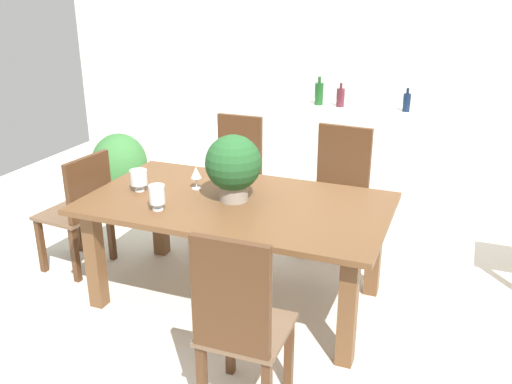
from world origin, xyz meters
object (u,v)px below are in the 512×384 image
chair_far_right (339,185)px  wine_glass (196,173)px  chair_far_left (236,172)px  wine_bottle_green (319,93)px  wine_bottle_clear (340,97)px  dining_table (237,216)px  chair_near_right (239,322)px  chair_head_end (82,206)px  flower_centerpiece (233,165)px  crystal_vase_center_near (157,195)px  kitchen_counter (351,155)px  crystal_vase_left (139,178)px  wine_bottle_amber (407,102)px  potted_plant_floor (120,165)px

chair_far_right → wine_glass: bearing=-126.5°
chair_far_left → wine_glass: bearing=-83.9°
wine_bottle_green → wine_bottle_clear: bearing=-3.8°
dining_table → chair_near_right: size_ratio=1.92×
chair_head_end → wine_bottle_green: wine_bottle_green is taller
chair_head_end → flower_centerpiece: size_ratio=2.08×
chair_head_end → crystal_vase_center_near: 0.96m
wine_bottle_green → chair_head_end: bearing=-120.2°
flower_centerpiece → kitchen_counter: size_ratio=0.25×
chair_far_right → flower_centerpiece: (-0.47, -1.00, 0.41)m
crystal_vase_left → crystal_vase_center_near: 0.38m
wine_glass → crystal_vase_left: bearing=-153.0°
chair_head_end → wine_bottle_clear: size_ratio=4.03×
flower_centerpiece → crystal_vase_center_near: size_ratio=2.67×
wine_bottle_amber → chair_far_left: bearing=-138.8°
chair_head_end → wine_bottle_green: bearing=155.1°
chair_far_right → chair_head_end: chair_far_right is taller
chair_far_right → wine_bottle_green: size_ratio=3.77×
chair_far_left → wine_bottle_clear: bearing=59.7°
crystal_vase_left → wine_bottle_green: size_ratio=0.55×
wine_bottle_green → crystal_vase_center_near: bearing=-98.7°
dining_table → wine_bottle_clear: 2.13m
wine_bottle_green → wine_bottle_amber: bearing=0.1°
chair_near_right → potted_plant_floor: size_ratio=1.49×
chair_far_right → chair_near_right: bearing=-85.4°
chair_far_left → wine_bottle_amber: wine_bottle_amber is taller
chair_far_right → potted_plant_floor: (-2.26, 0.26, -0.19)m
flower_centerpiece → kitchen_counter: (0.33, 2.11, -0.49)m
chair_far_right → wine_bottle_amber: wine_bottle_amber is taller
chair_near_right → crystal_vase_left: bearing=-40.5°
wine_glass → wine_bottle_clear: size_ratio=0.71×
chair_near_right → chair_far_right: bearing=-91.0°
wine_bottle_amber → potted_plant_floor: wine_bottle_amber is taller
crystal_vase_left → potted_plant_floor: 1.81m
chair_far_left → wine_bottle_amber: size_ratio=4.77×
dining_table → chair_far_left: 1.11m
wine_bottle_amber → wine_bottle_green: 0.83m
dining_table → wine_bottle_green: bearing=90.9°
kitchen_counter → chair_near_right: bearing=-87.6°
wine_bottle_clear → flower_centerpiece: bearing=-95.7°
flower_centerpiece → wine_bottle_green: (-0.01, 2.08, 0.09)m
chair_far_left → wine_bottle_clear: wine_bottle_clear is taller
flower_centerpiece → chair_near_right: bearing=-65.4°
chair_head_end → wine_glass: 0.97m
wine_glass → wine_bottle_clear: (0.53, 1.97, 0.20)m
chair_near_right → wine_bottle_amber: (0.35, 3.10, 0.49)m
wine_glass → kitchen_counter: bearing=72.0°
dining_table → chair_far_right: chair_far_right is taller
wine_glass → wine_bottle_green: 2.02m
wine_glass → chair_far_left: bearing=96.1°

